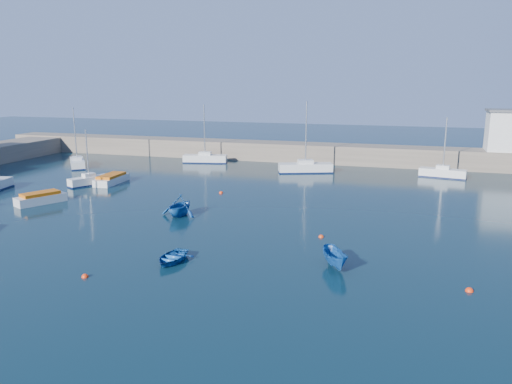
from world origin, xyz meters
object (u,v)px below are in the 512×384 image
(sailboat_3, at_px, (89,180))
(motorboat_1, at_px, (41,198))
(dinghy_right, at_px, (335,259))
(dinghy_center, at_px, (172,257))
(sailboat_7, at_px, (443,173))
(motorboat_2, at_px, (112,179))
(sailboat_4, at_px, (77,163))
(dinghy_left, at_px, (179,205))
(sailboat_5, at_px, (205,158))
(sailboat_6, at_px, (305,167))

(sailboat_3, height_order, motorboat_1, sailboat_3)
(sailboat_3, bearing_deg, dinghy_right, -2.76)
(motorboat_1, distance_m, dinghy_right, 30.53)
(dinghy_right, bearing_deg, dinghy_center, 166.10)
(sailboat_7, distance_m, motorboat_2, 39.25)
(sailboat_4, bearing_deg, dinghy_left, -76.61)
(dinghy_center, bearing_deg, sailboat_5, 111.95)
(sailboat_6, relative_size, motorboat_2, 1.70)
(sailboat_7, distance_m, dinghy_center, 40.23)
(sailboat_5, bearing_deg, dinghy_right, -158.60)
(sailboat_5, xyz_separation_m, dinghy_left, (9.01, -27.37, 0.32))
(sailboat_6, distance_m, motorboat_1, 31.56)
(dinghy_right, bearing_deg, motorboat_1, 138.24)
(sailboat_5, distance_m, motorboat_2, 17.37)
(sailboat_3, xyz_separation_m, motorboat_1, (0.75, -8.73, -0.02))
(sailboat_4, bearing_deg, sailboat_5, -10.14)
(motorboat_1, distance_m, motorboat_2, 10.41)
(dinghy_right, bearing_deg, sailboat_5, 98.14)
(dinghy_right, bearing_deg, sailboat_7, 50.97)
(sailboat_6, relative_size, motorboat_1, 1.89)
(dinghy_right, bearing_deg, dinghy_left, 124.90)
(dinghy_center, bearing_deg, dinghy_left, 115.32)
(sailboat_4, distance_m, motorboat_1, 21.20)
(sailboat_4, distance_m, dinghy_center, 41.23)
(dinghy_left, bearing_deg, motorboat_2, 147.00)
(sailboat_3, xyz_separation_m, dinghy_center, (19.80, -19.42, -0.22))
(sailboat_6, distance_m, dinghy_right, 33.34)
(sailboat_4, distance_m, sailboat_7, 47.59)
(sailboat_6, height_order, dinghy_center, sailboat_6)
(sailboat_3, height_order, motorboat_2, sailboat_3)
(motorboat_1, bearing_deg, sailboat_6, 75.19)
(motorboat_2, bearing_deg, sailboat_5, 71.45)
(motorboat_1, bearing_deg, dinghy_right, 10.26)
(sailboat_3, height_order, sailboat_7, sailboat_7)
(dinghy_left, bearing_deg, motorboat_1, -175.93)
(motorboat_2, height_order, dinghy_right, dinghy_right)
(motorboat_2, xyz_separation_m, dinghy_right, (28.21, -18.96, 0.10))
(sailboat_3, xyz_separation_m, motorboat_2, (1.83, 1.62, -0.04))
(sailboat_4, relative_size, motorboat_2, 1.52)
(dinghy_right, bearing_deg, sailboat_4, 119.47)
(sailboat_4, distance_m, dinghy_left, 30.94)
(dinghy_right, bearing_deg, motorboat_2, 120.71)
(sailboat_5, distance_m, dinghy_left, 28.81)
(sailboat_4, bearing_deg, motorboat_2, -76.70)
(sailboat_4, distance_m, motorboat_2, 13.74)
(sailboat_3, relative_size, sailboat_5, 0.76)
(sailboat_4, relative_size, sailboat_5, 0.97)
(dinghy_left, height_order, dinghy_right, dinghy_left)
(sailboat_3, relative_size, sailboat_6, 0.70)
(sailboat_3, distance_m, sailboat_7, 41.57)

